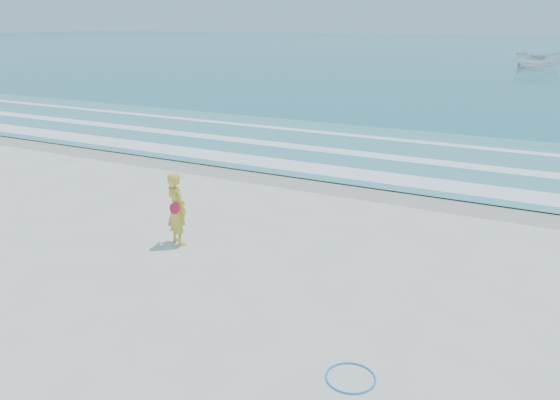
% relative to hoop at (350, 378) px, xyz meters
% --- Properties ---
extents(ground, '(400.00, 400.00, 0.00)m').
position_rel_hoop_xyz_m(ground, '(-3.87, 0.39, -0.01)').
color(ground, silver).
rests_on(ground, ground).
extents(wet_sand, '(400.00, 2.40, 0.00)m').
position_rel_hoop_xyz_m(wet_sand, '(-3.87, 9.39, -0.01)').
color(wet_sand, '#B2A893').
rests_on(wet_sand, ground).
extents(ocean, '(400.00, 190.00, 0.04)m').
position_rel_hoop_xyz_m(ocean, '(-3.87, 105.39, 0.01)').
color(ocean, '#19727F').
rests_on(ocean, ground).
extents(shallow, '(400.00, 10.00, 0.01)m').
position_rel_hoop_xyz_m(shallow, '(-3.87, 14.39, 0.03)').
color(shallow, '#59B7AD').
rests_on(shallow, ocean).
extents(foam_near, '(400.00, 1.40, 0.01)m').
position_rel_hoop_xyz_m(foam_near, '(-3.87, 10.69, 0.04)').
color(foam_near, white).
rests_on(foam_near, shallow).
extents(foam_mid, '(400.00, 0.90, 0.01)m').
position_rel_hoop_xyz_m(foam_mid, '(-3.87, 13.59, 0.04)').
color(foam_mid, white).
rests_on(foam_mid, shallow).
extents(foam_far, '(400.00, 0.60, 0.01)m').
position_rel_hoop_xyz_m(foam_far, '(-3.87, 16.89, 0.04)').
color(foam_far, white).
rests_on(foam_far, shallow).
extents(hoop, '(1.01, 1.01, 0.03)m').
position_rel_hoop_xyz_m(hoop, '(0.00, 0.00, 0.00)').
color(hoop, '#0E88FF').
rests_on(hoop, ground).
extents(boat, '(5.17, 2.60, 1.91)m').
position_rel_hoop_xyz_m(boat, '(-0.81, 60.35, 0.98)').
color(boat, white).
rests_on(boat, ocean).
extents(woman, '(0.76, 0.65, 1.76)m').
position_rel_hoop_xyz_m(woman, '(-5.50, 3.01, 0.87)').
color(woman, gold).
rests_on(woman, ground).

